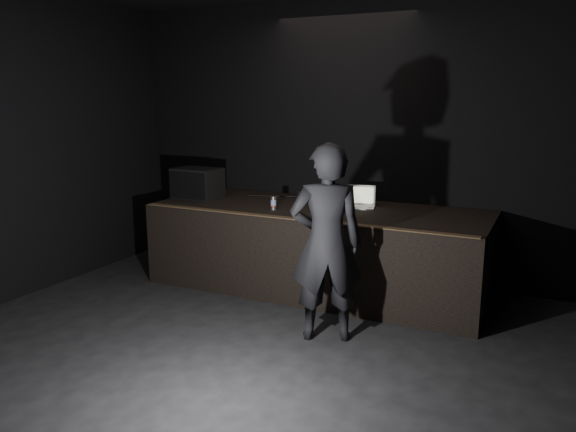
% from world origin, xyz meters
% --- Properties ---
extents(ground, '(7.00, 7.00, 0.00)m').
position_xyz_m(ground, '(0.00, 0.00, 0.00)').
color(ground, black).
rests_on(ground, ground).
extents(room_walls, '(6.10, 7.10, 3.52)m').
position_xyz_m(room_walls, '(0.00, 0.00, 2.02)').
color(room_walls, black).
rests_on(room_walls, ground).
extents(stage_riser, '(4.00, 1.50, 1.00)m').
position_xyz_m(stage_riser, '(0.00, 2.73, 0.50)').
color(stage_riser, black).
rests_on(stage_riser, ground).
extents(riser_lip, '(3.92, 0.10, 0.01)m').
position_xyz_m(riser_lip, '(0.00, 2.02, 1.01)').
color(riser_lip, brown).
rests_on(riser_lip, stage_riser).
extents(stage_monitor, '(0.62, 0.47, 0.40)m').
position_xyz_m(stage_monitor, '(-1.67, 2.62, 1.20)').
color(stage_monitor, black).
rests_on(stage_monitor, stage_riser).
extents(cable, '(0.96, 0.32, 0.02)m').
position_xyz_m(cable, '(-0.68, 3.20, 1.01)').
color(cable, black).
rests_on(cable, stage_riser).
extents(laptop, '(0.43, 0.40, 0.25)m').
position_xyz_m(laptop, '(0.43, 2.99, 1.07)').
color(laptop, silver).
rests_on(laptop, stage_riser).
extents(beer_can, '(0.07, 0.07, 0.16)m').
position_xyz_m(beer_can, '(-0.43, 2.38, 1.08)').
color(beer_can, silver).
rests_on(beer_can, stage_riser).
extents(plastic_cup, '(0.09, 0.09, 0.11)m').
position_xyz_m(plastic_cup, '(-0.42, 3.12, 1.05)').
color(plastic_cup, white).
rests_on(plastic_cup, stage_riser).
extents(wii_remote, '(0.08, 0.15, 0.03)m').
position_xyz_m(wii_remote, '(0.24, 2.36, 1.01)').
color(wii_remote, white).
rests_on(wii_remote, stage_riser).
extents(person, '(0.82, 0.71, 1.90)m').
position_xyz_m(person, '(0.64, 1.39, 0.95)').
color(person, black).
rests_on(person, ground).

